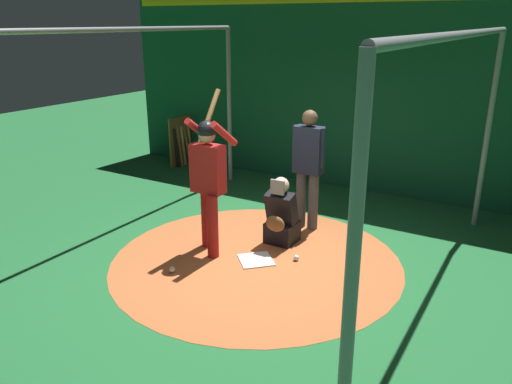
{
  "coord_description": "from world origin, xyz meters",
  "views": [
    {
      "loc": [
        5.06,
        3.02,
        2.97
      ],
      "look_at": [
        0.0,
        0.0,
        0.95
      ],
      "focal_mm": 35.12,
      "sensor_mm": 36.0,
      "label": 1
    }
  ],
  "objects_px": {
    "bat_rack": "(187,141)",
    "baseball_1": "(296,258)",
    "umpire": "(308,163)",
    "catcher": "(281,218)",
    "home_plate": "(256,260)",
    "baseball_0": "(172,270)",
    "batter": "(208,174)"
  },
  "relations": [
    {
      "from": "umpire",
      "to": "baseball_1",
      "type": "height_order",
      "value": "umpire"
    },
    {
      "from": "batter",
      "to": "baseball_0",
      "type": "distance_m",
      "value": 1.3
    },
    {
      "from": "umpire",
      "to": "catcher",
      "type": "bearing_deg",
      "value": -5.61
    },
    {
      "from": "catcher",
      "to": "bat_rack",
      "type": "bearing_deg",
      "value": -125.44
    },
    {
      "from": "batter",
      "to": "baseball_0",
      "type": "height_order",
      "value": "batter"
    },
    {
      "from": "catcher",
      "to": "bat_rack",
      "type": "relative_size",
      "value": 0.91
    },
    {
      "from": "catcher",
      "to": "bat_rack",
      "type": "xyz_separation_m",
      "value": [
        -2.69,
        -3.78,
        0.11
      ]
    },
    {
      "from": "batter",
      "to": "baseball_1",
      "type": "relative_size",
      "value": 28.8
    },
    {
      "from": "batter",
      "to": "umpire",
      "type": "distance_m",
      "value": 1.6
    },
    {
      "from": "catcher",
      "to": "baseball_0",
      "type": "relative_size",
      "value": 13.1
    },
    {
      "from": "batter",
      "to": "baseball_0",
      "type": "xyz_separation_m",
      "value": [
        0.77,
        -0.04,
        -1.05
      ]
    },
    {
      "from": "umpire",
      "to": "bat_rack",
      "type": "relative_size",
      "value": 1.69
    },
    {
      "from": "baseball_1",
      "to": "baseball_0",
      "type": "bearing_deg",
      "value": -47.34
    },
    {
      "from": "batter",
      "to": "umpire",
      "type": "relative_size",
      "value": 1.19
    },
    {
      "from": "home_plate",
      "to": "baseball_0",
      "type": "relative_size",
      "value": 5.68
    },
    {
      "from": "bat_rack",
      "to": "baseball_0",
      "type": "bearing_deg",
      "value": 36.09
    },
    {
      "from": "batter",
      "to": "bat_rack",
      "type": "distance_m",
      "value": 4.63
    },
    {
      "from": "bat_rack",
      "to": "baseball_1",
      "type": "distance_m",
      "value": 5.24
    },
    {
      "from": "baseball_1",
      "to": "batter",
      "type": "bearing_deg",
      "value": -74.35
    },
    {
      "from": "baseball_1",
      "to": "bat_rack",
      "type": "bearing_deg",
      "value": -126.15
    },
    {
      "from": "baseball_1",
      "to": "home_plate",
      "type": "bearing_deg",
      "value": -59.15
    },
    {
      "from": "umpire",
      "to": "baseball_0",
      "type": "xyz_separation_m",
      "value": [
        2.17,
        -0.81,
        -0.97
      ]
    },
    {
      "from": "bat_rack",
      "to": "baseball_1",
      "type": "relative_size",
      "value": 14.32
    },
    {
      "from": "batter",
      "to": "catcher",
      "type": "xyz_separation_m",
      "value": [
        -0.71,
        0.7,
        -0.71
      ]
    },
    {
      "from": "batter",
      "to": "baseball_0",
      "type": "bearing_deg",
      "value": -2.88
    },
    {
      "from": "batter",
      "to": "catcher",
      "type": "relative_size",
      "value": 2.2
    },
    {
      "from": "bat_rack",
      "to": "baseball_0",
      "type": "xyz_separation_m",
      "value": [
        4.17,
        3.04,
        -0.45
      ]
    },
    {
      "from": "umpire",
      "to": "baseball_0",
      "type": "distance_m",
      "value": 2.51
    },
    {
      "from": "catcher",
      "to": "baseball_0",
      "type": "bearing_deg",
      "value": -26.59
    },
    {
      "from": "home_plate",
      "to": "bat_rack",
      "type": "xyz_separation_m",
      "value": [
        -3.35,
        -3.77,
        0.48
      ]
    },
    {
      "from": "bat_rack",
      "to": "baseball_1",
      "type": "bearing_deg",
      "value": 53.85
    },
    {
      "from": "catcher",
      "to": "baseball_1",
      "type": "bearing_deg",
      "value": 48.2
    }
  ]
}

